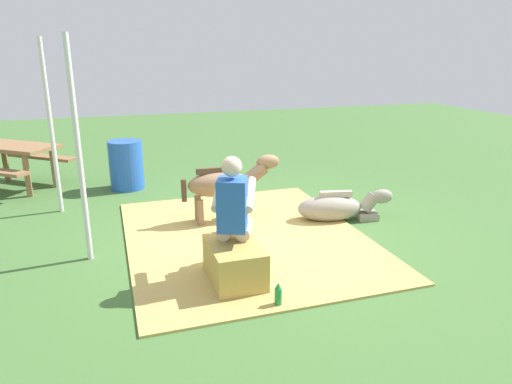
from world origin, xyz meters
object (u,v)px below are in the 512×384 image
object	(u,v)px
pony_lying	(337,207)
hay_bale	(235,263)
tent_pole_left	(79,153)
picnic_bench	(14,155)
pony_standing	(226,184)
tent_pole_right	(51,128)
water_barrel	(126,165)
person_seated	(234,211)
soda_bottle	(278,295)

from	to	relation	value
pony_lying	hay_bale	bearing A→B (deg)	125.28
tent_pole_left	picnic_bench	world-z (taller)	tent_pole_left
pony_standing	pony_lying	xyz separation A→B (m)	(-0.42, -1.46, -0.35)
tent_pole_left	tent_pole_right	bearing A→B (deg)	13.26
water_barrel	pony_lying	bearing A→B (deg)	-133.11
pony_lying	picnic_bench	bearing A→B (deg)	55.35
pony_standing	water_barrel	xyz separation A→B (m)	(2.06, 1.19, -0.13)
person_seated	tent_pole_left	distance (m)	1.76
picnic_bench	water_barrel	bearing A→B (deg)	-108.06
pony_standing	water_barrel	size ratio (longest dim) A/B	1.65
person_seated	soda_bottle	distance (m)	0.97
hay_bale	soda_bottle	bearing A→B (deg)	-156.88
tent_pole_right	pony_lying	bearing A→B (deg)	-113.37
tent_pole_right	picnic_bench	world-z (taller)	tent_pole_right
hay_bale	pony_standing	bearing A→B (deg)	-11.53
person_seated	picnic_bench	world-z (taller)	person_seated
soda_bottle	tent_pole_right	world-z (taller)	tent_pole_right
hay_bale	person_seated	distance (m)	0.52
water_barrel	picnic_bench	distance (m)	1.88
soda_bottle	pony_lying	bearing A→B (deg)	-39.78
tent_pole_left	hay_bale	bearing A→B (deg)	-125.94
hay_bale	pony_lying	xyz separation A→B (m)	(1.27, -1.80, -0.02)
water_barrel	hay_bale	bearing A→B (deg)	-167.29
person_seated	tent_pole_right	size ratio (longest dim) A/B	0.53
pony_standing	tent_pole_left	world-z (taller)	tent_pole_left
pony_lying	soda_bottle	size ratio (longest dim) A/B	5.62
water_barrel	tent_pole_left	world-z (taller)	tent_pole_left
soda_bottle	picnic_bench	bearing A→B (deg)	30.29
pony_standing	pony_lying	distance (m)	1.55
pony_lying	picnic_bench	xyz separation A→B (m)	(3.06, 4.42, 0.39)
soda_bottle	tent_pole_right	size ratio (longest dim) A/B	0.10
tent_pole_left	tent_pole_right	xyz separation A→B (m)	(1.83, 0.43, 0.00)
soda_bottle	person_seated	bearing A→B (deg)	15.88
pony_standing	tent_pole_left	bearing A→B (deg)	110.91
water_barrel	person_seated	bearing A→B (deg)	-166.16
water_barrel	tent_pole_left	xyz separation A→B (m)	(-2.73, 0.56, 0.80)
hay_bale	tent_pole_left	world-z (taller)	tent_pole_left
person_seated	water_barrel	size ratio (longest dim) A/B	1.58
person_seated	tent_pole_left	bearing A→B (deg)	59.04
pony_standing	tent_pole_right	size ratio (longest dim) A/B	0.56
pony_lying	water_barrel	world-z (taller)	water_barrel
hay_bale	tent_pole_right	distance (m)	3.53
pony_standing	pony_lying	world-z (taller)	pony_standing
hay_bale	soda_bottle	size ratio (longest dim) A/B	3.11
picnic_bench	pony_lying	bearing A→B (deg)	-124.65
tent_pole_left	tent_pole_right	size ratio (longest dim) A/B	1.00
picnic_bench	tent_pole_left	bearing A→B (deg)	-159.84
person_seated	tent_pole_left	size ratio (longest dim) A/B	0.53
soda_bottle	picnic_bench	xyz separation A→B (m)	(4.92, 2.87, 0.46)
person_seated	soda_bottle	bearing A→B (deg)	-164.12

